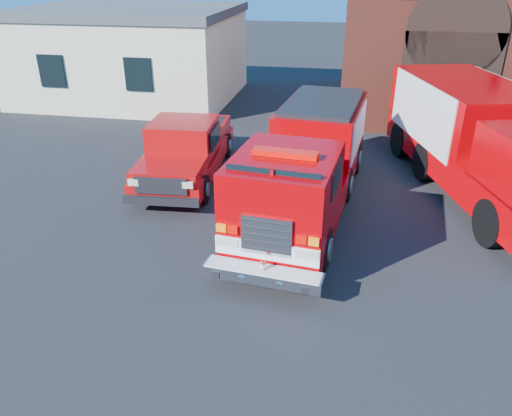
% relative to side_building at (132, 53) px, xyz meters
% --- Properties ---
extents(ground, '(100.00, 100.00, 0.00)m').
position_rel_side_building_xyz_m(ground, '(9.00, -13.00, -2.20)').
color(ground, black).
rests_on(ground, ground).
extents(parking_stripe_mid, '(0.12, 3.00, 0.01)m').
position_rel_side_building_xyz_m(parking_stripe_mid, '(15.50, -9.00, -2.20)').
color(parking_stripe_mid, yellow).
rests_on(parking_stripe_mid, ground).
extents(parking_stripe_far, '(0.12, 3.00, 0.01)m').
position_rel_side_building_xyz_m(parking_stripe_far, '(15.50, -6.00, -2.20)').
color(parking_stripe_far, yellow).
rests_on(parking_stripe_far, ground).
extents(side_building, '(10.20, 8.20, 4.35)m').
position_rel_side_building_xyz_m(side_building, '(0.00, 0.00, 0.00)').
color(side_building, beige).
rests_on(side_building, ground).
extents(fire_engine, '(3.29, 8.76, 2.64)m').
position_rel_side_building_xyz_m(fire_engine, '(9.89, -11.39, -0.84)').
color(fire_engine, black).
rests_on(fire_engine, ground).
extents(pickup_truck, '(2.49, 6.01, 1.93)m').
position_rel_side_building_xyz_m(pickup_truck, '(5.89, -9.71, -1.29)').
color(pickup_truck, black).
rests_on(pickup_truck, ground).
extents(secondary_truck, '(5.24, 9.67, 3.00)m').
position_rel_side_building_xyz_m(secondary_truck, '(14.83, -9.21, -0.57)').
color(secondary_truck, black).
rests_on(secondary_truck, ground).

